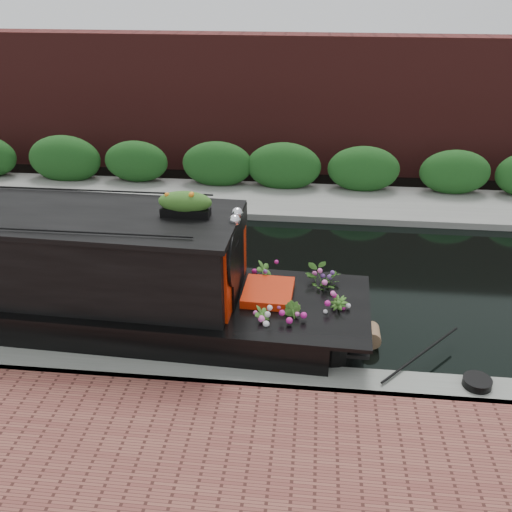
# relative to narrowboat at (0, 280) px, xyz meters

# --- Properties ---
(ground) EXTENTS (80.00, 80.00, 0.00)m
(ground) POSITION_rel_narrowboat_xyz_m (2.54, 1.97, -0.86)
(ground) COLOR black
(ground) RESTS_ON ground
(near_bank_coping) EXTENTS (40.00, 0.60, 0.50)m
(near_bank_coping) POSITION_rel_narrowboat_xyz_m (2.54, -1.33, -0.86)
(near_bank_coping) COLOR gray
(near_bank_coping) RESTS_ON ground
(far_bank_path) EXTENTS (40.00, 2.40, 0.34)m
(far_bank_path) POSITION_rel_narrowboat_xyz_m (2.54, 6.17, -0.86)
(far_bank_path) COLOR gray
(far_bank_path) RESTS_ON ground
(far_hedge) EXTENTS (40.00, 1.10, 2.80)m
(far_hedge) POSITION_rel_narrowboat_xyz_m (2.54, 7.07, -0.86)
(far_hedge) COLOR #1C4E1A
(far_hedge) RESTS_ON ground
(far_brick_wall) EXTENTS (40.00, 1.00, 8.00)m
(far_brick_wall) POSITION_rel_narrowboat_xyz_m (2.54, 9.17, -0.86)
(far_brick_wall) COLOR #4E1C1A
(far_brick_wall) RESTS_ON ground
(narrowboat) EXTENTS (12.34, 2.64, 2.87)m
(narrowboat) POSITION_rel_narrowboat_xyz_m (0.00, 0.00, 0.00)
(narrowboat) COLOR black
(narrowboat) RESTS_ON ground
(rope_fender) EXTENTS (0.32, 0.41, 0.32)m
(rope_fender) POSITION_rel_narrowboat_xyz_m (6.50, -0.00, -0.70)
(rope_fender) COLOR #8B6849
(rope_fender) RESTS_ON ground
(coiled_mooring_rope) EXTENTS (0.42, 0.42, 0.12)m
(coiled_mooring_rope) POSITION_rel_narrowboat_xyz_m (7.95, -1.26, -0.55)
(coiled_mooring_rope) COLOR black
(coiled_mooring_rope) RESTS_ON near_bank_coping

